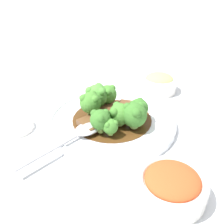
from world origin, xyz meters
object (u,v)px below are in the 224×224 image
(broccoli_floret_1, at_px, (90,102))
(broccoli_floret_4, at_px, (139,108))
(main_plate, at_px, (112,121))
(beef_strip_2, at_px, (124,109))
(broccoli_floret_5, at_px, (110,126))
(sauce_dish, at_px, (16,126))
(broccoli_floret_0, at_px, (135,114))
(serving_spoon, at_px, (83,131))
(broccoli_floret_6, at_px, (107,94))
(beef_strip_0, at_px, (90,124))
(beef_strip_1, at_px, (106,112))
(side_bowl_appetizer, at_px, (159,83))
(broccoli_floret_7, at_px, (97,95))
(broccoli_floret_2, at_px, (120,114))
(broccoli_floret_3, at_px, (100,119))
(side_bowl_kimchi, at_px, (171,185))

(broccoli_floret_1, xyz_separation_m, broccoli_floret_4, (0.02, 0.11, -0.01))
(main_plate, bearing_deg, beef_strip_2, 127.48)
(broccoli_floret_5, xyz_separation_m, sauce_dish, (-0.07, -0.21, -0.03))
(broccoli_floret_0, distance_m, sauce_dish, 0.28)
(main_plate, xyz_separation_m, serving_spoon, (0.06, -0.07, 0.02))
(beef_strip_2, xyz_separation_m, broccoli_floret_6, (-0.04, -0.04, 0.02))
(broccoli_floret_0, height_order, broccoli_floret_4, broccoli_floret_0)
(beef_strip_0, distance_m, beef_strip_1, 0.06)
(broccoli_floret_5, height_order, side_bowl_appetizer, broccoli_floret_5)
(broccoli_floret_7, distance_m, serving_spoon, 0.12)
(beef_strip_1, bearing_deg, broccoli_floret_2, 31.67)
(main_plate, bearing_deg, broccoli_floret_3, -28.74)
(beef_strip_1, bearing_deg, broccoli_floret_1, -82.46)
(beef_strip_2, distance_m, broccoli_floret_2, 0.06)
(side_bowl_appetizer, bearing_deg, broccoli_floret_6, -57.19)
(beef_strip_0, distance_m, broccoli_floret_2, 0.07)
(broccoli_floret_3, bearing_deg, side_bowl_appetizer, 139.83)
(broccoli_floret_1, bearing_deg, sauce_dish, -86.85)
(beef_strip_1, height_order, broccoli_floret_1, broccoli_floret_1)
(beef_strip_0, bearing_deg, broccoli_floret_4, 102.12)
(broccoli_floret_4, distance_m, sauce_dish, 0.29)
(broccoli_floret_5, height_order, broccoli_floret_6, broccoli_floret_6)
(broccoli_floret_1, height_order, serving_spoon, broccoli_floret_1)
(side_bowl_appetizer, distance_m, sauce_dish, 0.41)
(main_plate, bearing_deg, broccoli_floret_7, -145.81)
(beef_strip_0, xyz_separation_m, broccoli_floret_1, (-0.05, 0.00, 0.03))
(side_bowl_appetizer, relative_size, sauce_dish, 1.24)
(broccoli_floret_1, distance_m, broccoli_floret_6, 0.06)
(broccoli_floret_1, relative_size, serving_spoon, 0.35)
(side_bowl_kimchi, height_order, sauce_dish, side_bowl_kimchi)
(beef_strip_1, xyz_separation_m, broccoli_floret_3, (0.07, -0.02, 0.03))
(serving_spoon, xyz_separation_m, side_bowl_kimchi, (0.17, 0.14, 0.00))
(serving_spoon, distance_m, side_bowl_appetizer, 0.31)
(broccoli_floret_2, xyz_separation_m, side_bowl_kimchi, (0.19, 0.06, -0.02))
(beef_strip_1, height_order, broccoli_floret_4, broccoli_floret_4)
(broccoli_floret_1, relative_size, sauce_dish, 0.76)
(broccoli_floret_5, bearing_deg, sauce_dish, -107.88)
(beef_strip_0, height_order, broccoli_floret_5, broccoli_floret_5)
(main_plate, relative_size, broccoli_floret_7, 4.84)
(broccoli_floret_5, bearing_deg, broccoli_floret_0, 112.78)
(broccoli_floret_3, xyz_separation_m, serving_spoon, (0.00, -0.04, -0.03))
(broccoli_floret_7, bearing_deg, beef_strip_0, -13.18)
(broccoli_floret_0, xyz_separation_m, broccoli_floret_5, (0.02, -0.05, -0.01))
(beef_strip_2, relative_size, broccoli_floret_2, 1.56)
(beef_strip_0, distance_m, broccoli_floret_7, 0.09)
(main_plate, bearing_deg, side_bowl_kimchi, 18.77)
(main_plate, xyz_separation_m, broccoli_floret_0, (0.04, 0.04, 0.04))
(beef_strip_1, distance_m, broccoli_floret_5, 0.08)
(sauce_dish, bearing_deg, side_bowl_kimchi, 52.86)
(side_bowl_appetizer, bearing_deg, beef_strip_0, -46.18)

